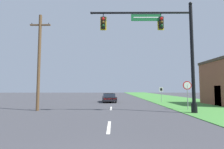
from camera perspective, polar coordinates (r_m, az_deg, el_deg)
name	(u,v)px	position (r m, az deg, el deg)	size (l,w,h in m)	color
grass_verge_right	(169,99)	(34.35, 18.00, -7.51)	(10.00, 110.00, 0.04)	#428438
road_center_line	(112,102)	(24.79, -0.08, -8.96)	(0.16, 34.80, 0.01)	silver
signal_mast	(168,45)	(14.61, 17.94, 9.23)	(8.26, 0.47, 8.76)	black
car_ahead	(109,98)	(24.75, -0.97, -7.57)	(2.19, 4.59, 1.19)	black
stop_sign	(187,89)	(16.97, 23.37, -4.28)	(0.76, 0.07, 2.50)	gray
route_sign_post	(161,91)	(25.24, 15.77, -5.25)	(0.55, 0.06, 2.03)	gray
utility_pole_near	(39,60)	(16.52, -22.72, 4.36)	(1.80, 0.26, 8.40)	brown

